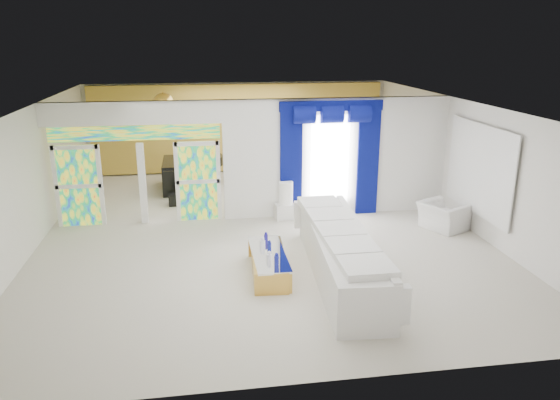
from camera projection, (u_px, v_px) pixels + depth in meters
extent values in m
plane|color=#B7AF9E|center=(260.00, 230.00, 12.84)|extent=(12.00, 12.00, 0.00)
cube|color=white|center=(338.00, 157.00, 13.65)|extent=(5.70, 0.18, 3.00)
cube|color=white|center=(134.00, 113.00, 12.57)|extent=(4.30, 0.18, 0.55)
cube|color=#994C3F|center=(79.00, 186.00, 12.87)|extent=(0.95, 0.04, 2.00)
cube|color=#994C3F|center=(198.00, 181.00, 13.28)|extent=(0.95, 0.04, 2.00)
cube|color=#994C3F|center=(135.00, 133.00, 12.71)|extent=(4.00, 0.05, 0.35)
cube|color=white|center=(330.00, 160.00, 13.54)|extent=(1.00, 0.02, 2.30)
cube|color=#030649|center=(291.00, 164.00, 13.38)|extent=(0.55, 0.10, 2.80)
cube|color=#030649|center=(368.00, 161.00, 13.67)|extent=(0.55, 0.10, 2.80)
cube|color=#030649|center=(332.00, 106.00, 13.11)|extent=(2.60, 0.12, 0.25)
cube|color=white|center=(480.00, 170.00, 12.16)|extent=(0.04, 2.70, 1.90)
cube|color=gold|center=(239.00, 128.00, 17.97)|extent=(9.70, 0.12, 2.90)
cube|color=silver|center=(340.00, 255.00, 10.26)|extent=(1.29, 4.66, 0.88)
cube|color=gold|center=(269.00, 264.00, 10.41)|extent=(0.75, 1.92, 0.42)
cube|color=silver|center=(297.00, 210.00, 13.65)|extent=(1.18, 0.47, 0.38)
cylinder|color=silver|center=(286.00, 193.00, 13.46)|extent=(0.36, 0.36, 0.58)
imported|color=silver|center=(443.00, 216.00, 12.80)|extent=(1.23, 1.29, 0.65)
cube|color=black|center=(186.00, 175.00, 16.16)|extent=(1.36, 1.78, 0.89)
cube|color=black|center=(186.00, 199.00, 14.73)|extent=(0.93, 0.37, 0.31)
cube|color=#AB8455|center=(90.00, 189.00, 14.90)|extent=(0.56, 0.52, 0.73)
sphere|color=gold|center=(163.00, 104.00, 14.94)|extent=(0.60, 0.60, 0.60)
cylinder|color=white|center=(269.00, 258.00, 10.00)|extent=(0.10, 0.10, 0.13)
cylinder|color=#1B148C|center=(266.00, 238.00, 10.92)|extent=(0.08, 0.08, 0.16)
cylinder|color=#161E97|center=(269.00, 249.00, 10.25)|extent=(0.08, 0.08, 0.25)
cylinder|color=#151A93|center=(277.00, 261.00, 9.75)|extent=(0.09, 0.09, 0.20)
cylinder|color=white|center=(262.00, 244.00, 10.67)|extent=(0.11, 0.11, 0.13)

